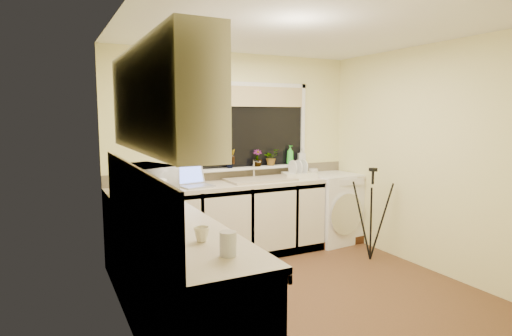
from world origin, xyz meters
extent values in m
plane|color=brown|center=(0.00, 0.00, 0.00)|extent=(3.20, 3.20, 0.00)
plane|color=white|center=(0.00, 0.00, 2.45)|extent=(3.20, 3.20, 0.00)
plane|color=#F5EFA3|center=(0.00, 1.50, 1.23)|extent=(3.20, 0.00, 3.20)
plane|color=#F5EFA3|center=(0.00, -1.50, 1.23)|extent=(3.20, 0.00, 3.20)
plane|color=#F5EFA3|center=(-1.60, 0.00, 1.23)|extent=(0.00, 3.00, 3.00)
plane|color=#F5EFA3|center=(1.60, 0.00, 1.23)|extent=(0.00, 3.00, 3.00)
cube|color=silver|center=(-0.33, 1.20, 0.43)|extent=(2.55, 0.60, 0.86)
cube|color=silver|center=(-1.30, -0.30, 0.43)|extent=(0.54, 2.40, 0.86)
cube|color=beige|center=(0.00, 1.20, 0.88)|extent=(3.20, 0.60, 0.04)
cube|color=beige|center=(-1.30, -0.30, 0.88)|extent=(0.60, 2.40, 0.04)
cube|color=silver|center=(-1.44, -0.45, 1.80)|extent=(0.28, 1.90, 0.70)
cube|color=beige|center=(-1.59, -0.30, 1.12)|extent=(0.02, 2.40, 0.45)
cube|color=beige|center=(0.00, 1.49, 0.97)|extent=(3.20, 0.02, 0.14)
cube|color=black|center=(0.20, 1.49, 1.55)|extent=(1.50, 0.02, 1.00)
cube|color=tan|center=(0.20, 1.46, 1.92)|extent=(1.50, 0.02, 0.25)
cube|color=white|center=(0.20, 1.43, 1.04)|extent=(1.60, 0.14, 0.03)
cube|color=tan|center=(0.20, 1.20, 0.91)|extent=(0.82, 0.46, 0.03)
cylinder|color=silver|center=(0.20, 1.38, 1.02)|extent=(0.03, 0.03, 0.24)
cube|color=white|center=(1.26, 1.20, 0.46)|extent=(0.71, 0.69, 0.92)
cube|color=#9998A0|center=(-0.64, 1.10, 0.91)|extent=(0.38, 0.30, 0.02)
cube|color=#5A75F4|center=(-0.67, 1.26, 1.03)|extent=(0.35, 0.15, 0.23)
cylinder|color=silver|center=(-1.23, 0.43, 1.00)|extent=(0.16, 0.16, 0.21)
cube|color=beige|center=(0.77, 1.21, 0.93)|extent=(0.47, 0.40, 0.06)
cylinder|color=#B7BAC2|center=(-1.23, -1.18, 0.97)|extent=(0.10, 0.10, 0.14)
cylinder|color=white|center=(-1.35, -0.43, 0.96)|extent=(0.08, 0.08, 0.12)
imported|color=white|center=(-1.29, 0.70, 1.06)|extent=(0.57, 0.69, 0.32)
imported|color=#999999|center=(-0.11, 1.40, 1.17)|extent=(0.14, 0.13, 0.23)
imported|color=#999999|center=(0.26, 1.40, 1.16)|extent=(0.14, 0.14, 0.21)
imported|color=#999999|center=(0.47, 1.42, 1.16)|extent=(0.23, 0.21, 0.21)
imported|color=green|center=(0.76, 1.43, 1.17)|extent=(0.11, 0.11, 0.25)
imported|color=#999999|center=(0.94, 1.43, 1.15)|extent=(0.12, 0.12, 0.20)
imported|color=beige|center=(1.00, 1.24, 0.95)|extent=(0.16, 0.16, 0.10)
imported|color=beige|center=(-1.28, -0.85, 0.95)|extent=(0.12, 0.12, 0.09)
camera|label=1|loc=(-2.13, -3.32, 1.69)|focal=29.62mm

